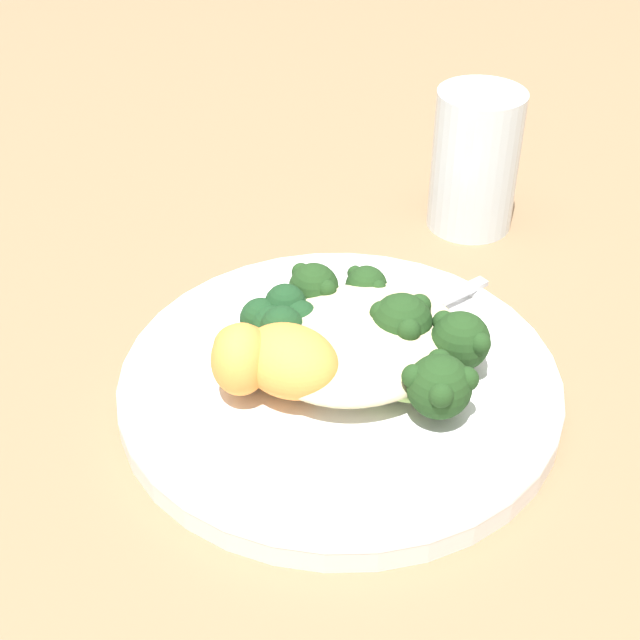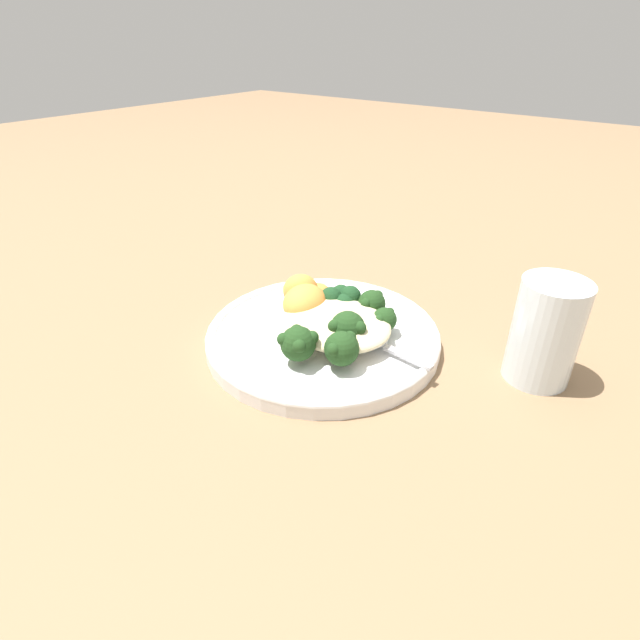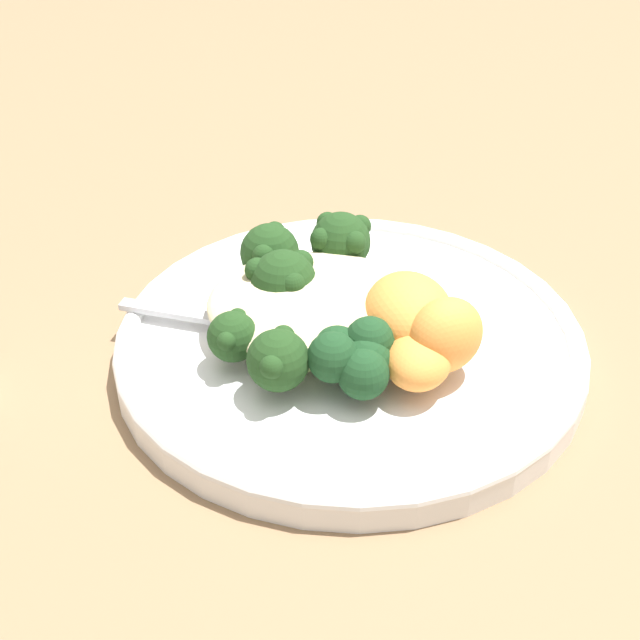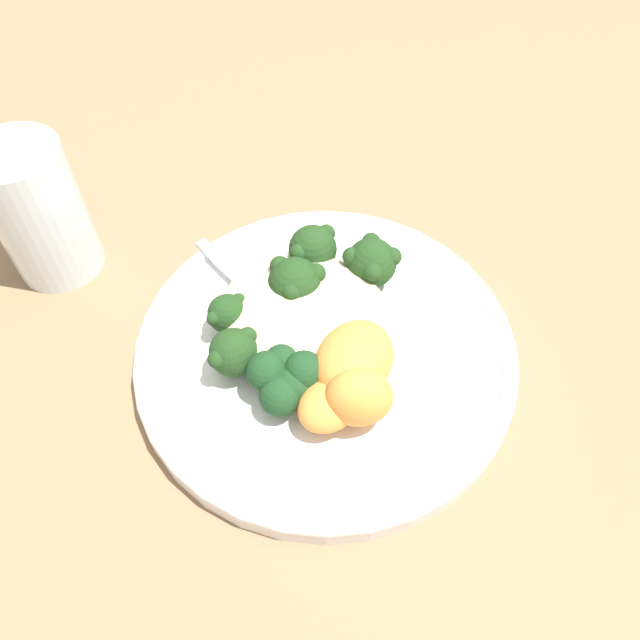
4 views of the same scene
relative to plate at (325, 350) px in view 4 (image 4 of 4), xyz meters
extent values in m
plane|color=#846647|center=(0.02, 0.00, -0.01)|extent=(4.00, 4.00, 0.00)
cylinder|color=white|center=(0.00, 0.00, 0.00)|extent=(0.29, 0.29, 0.02)
torus|color=white|center=(0.00, 0.00, 0.00)|extent=(0.29, 0.29, 0.01)
ellipsoid|color=beige|center=(-0.02, 0.00, 0.02)|extent=(0.14, 0.12, 0.03)
ellipsoid|color=#8EB25B|center=(0.01, 0.02, 0.02)|extent=(0.06, 0.10, 0.02)
sphere|color=#1E3D19|center=(-0.02, 0.07, 0.03)|extent=(0.04, 0.04, 0.04)
sphere|color=#1E3D19|center=(-0.01, 0.08, 0.04)|extent=(0.02, 0.02, 0.02)
sphere|color=#1E3D19|center=(-0.03, 0.08, 0.04)|extent=(0.02, 0.02, 0.02)
sphere|color=#1E3D19|center=(-0.03, 0.06, 0.04)|extent=(0.02, 0.02, 0.02)
sphere|color=#1E3D19|center=(-0.01, 0.06, 0.04)|extent=(0.02, 0.02, 0.02)
ellipsoid|color=#8EB25B|center=(-0.02, 0.02, 0.02)|extent=(0.10, 0.07, 0.02)
sphere|color=#1E3D19|center=(-0.06, 0.05, 0.03)|extent=(0.04, 0.04, 0.04)
sphere|color=#1E3D19|center=(-0.06, 0.06, 0.04)|extent=(0.01, 0.01, 0.01)
sphere|color=#1E3D19|center=(-0.06, 0.03, 0.04)|extent=(0.01, 0.01, 0.01)
ellipsoid|color=#8EB25B|center=(-0.01, 0.00, 0.02)|extent=(0.08, 0.03, 0.01)
sphere|color=#1E3D19|center=(-0.04, 0.01, 0.03)|extent=(0.04, 0.04, 0.04)
sphere|color=#1E3D19|center=(-0.04, 0.03, 0.04)|extent=(0.02, 0.02, 0.02)
sphere|color=#1E3D19|center=(-0.06, 0.01, 0.04)|extent=(0.02, 0.02, 0.02)
sphere|color=#1E3D19|center=(-0.04, 0.00, 0.04)|extent=(0.02, 0.02, 0.02)
ellipsoid|color=#8EB25B|center=(-0.02, -0.02, 0.02)|extent=(0.10, 0.06, 0.02)
sphere|color=#1E3D19|center=(-0.06, -0.04, 0.03)|extent=(0.03, 0.03, 0.03)
sphere|color=#1E3D19|center=(-0.06, -0.03, 0.03)|extent=(0.01, 0.01, 0.01)
sphere|color=#1E3D19|center=(-0.06, -0.05, 0.03)|extent=(0.01, 0.01, 0.01)
ellipsoid|color=#8EB25B|center=(0.00, -0.03, 0.02)|extent=(0.07, 0.08, 0.02)
sphere|color=#1E3D19|center=(-0.03, -0.06, 0.03)|extent=(0.04, 0.04, 0.04)
sphere|color=#1E3D19|center=(-0.03, -0.05, 0.03)|extent=(0.01, 0.01, 0.01)
sphere|color=#1E3D19|center=(-0.03, -0.08, 0.03)|extent=(0.01, 0.01, 0.01)
ellipsoid|color=orange|center=(0.04, -0.01, 0.03)|extent=(0.07, 0.08, 0.04)
ellipsoid|color=orange|center=(0.05, -0.04, 0.02)|extent=(0.04, 0.05, 0.03)
ellipsoid|color=orange|center=(0.06, -0.03, 0.03)|extent=(0.06, 0.06, 0.05)
sphere|color=#193D1E|center=(0.02, -0.05, 0.03)|extent=(0.03, 0.03, 0.03)
sphere|color=#193D1E|center=(0.01, -0.04, 0.03)|extent=(0.03, 0.03, 0.03)
sphere|color=#193D1E|center=(0.00, -0.04, 0.03)|extent=(0.03, 0.03, 0.03)
sphere|color=#193D1E|center=(0.00, -0.06, 0.03)|extent=(0.03, 0.03, 0.03)
sphere|color=#193D1E|center=(0.01, -0.06, 0.03)|extent=(0.03, 0.03, 0.03)
cube|color=#B7B7BC|center=(-0.12, -0.01, 0.01)|extent=(0.06, 0.01, 0.00)
ellipsoid|color=#B7B7BC|center=(-0.06, -0.01, 0.02)|extent=(0.04, 0.03, 0.01)
cylinder|color=silver|center=(-0.23, -0.09, 0.05)|extent=(0.07, 0.07, 0.12)
camera|label=1|loc=(0.30, 0.33, 0.38)|focal=50.00mm
camera|label=2|loc=(-0.32, 0.42, 0.34)|focal=28.00mm
camera|label=3|loc=(0.07, -0.44, 0.33)|focal=50.00mm
camera|label=4|loc=(0.19, -0.19, 0.40)|focal=35.00mm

